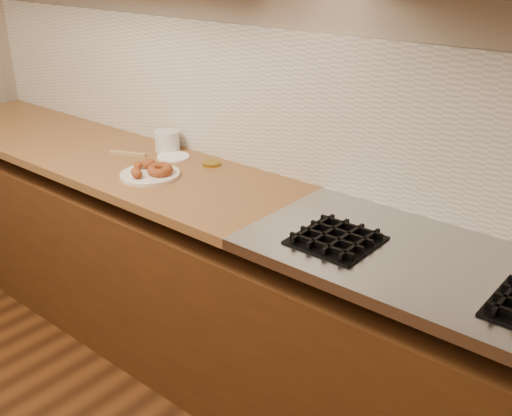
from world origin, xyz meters
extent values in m
cube|color=tan|center=(0.00, 2.00, 1.35)|extent=(4.00, 0.02, 2.70)
cube|color=#4B2B10|center=(0.00, 1.69, 0.39)|extent=(3.60, 0.60, 0.77)
cube|color=olive|center=(-0.65, 1.69, 0.88)|extent=(2.30, 0.62, 0.04)
cube|color=#9EA0A5|center=(1.15, 1.69, 0.88)|extent=(1.30, 0.62, 0.04)
cube|color=silver|center=(0.00, 1.99, 1.20)|extent=(3.60, 0.02, 0.60)
cube|color=black|center=(0.80, 1.61, 0.90)|extent=(0.26, 0.26, 0.01)
cube|color=black|center=(0.71, 1.61, 0.92)|extent=(0.01, 0.24, 0.02)
cube|color=black|center=(0.80, 1.52, 0.92)|extent=(0.24, 0.01, 0.02)
cube|color=black|center=(0.77, 1.61, 0.92)|extent=(0.01, 0.24, 0.02)
cube|color=black|center=(0.80, 1.58, 0.92)|extent=(0.24, 0.01, 0.02)
cube|color=black|center=(0.83, 1.61, 0.92)|extent=(0.01, 0.24, 0.02)
cube|color=black|center=(0.80, 1.64, 0.92)|extent=(0.24, 0.01, 0.02)
cube|color=black|center=(0.89, 1.61, 0.92)|extent=(0.01, 0.24, 0.02)
cube|color=black|center=(0.80, 1.70, 0.92)|extent=(0.24, 0.01, 0.02)
cube|color=black|center=(1.36, 1.61, 0.92)|extent=(0.01, 0.24, 0.02)
cylinder|color=silver|center=(-0.13, 1.62, 0.91)|extent=(0.25, 0.25, 0.01)
torus|color=#994620|center=(-0.09, 1.64, 0.93)|extent=(0.15, 0.16, 0.05)
ellipsoid|color=#994620|center=(-0.18, 1.65, 0.94)|extent=(0.08, 0.08, 0.04)
ellipsoid|color=#994620|center=(-0.21, 1.62, 0.93)|extent=(0.05, 0.05, 0.03)
ellipsoid|color=#994620|center=(-0.16, 1.56, 0.93)|extent=(0.06, 0.06, 0.03)
ellipsoid|color=#994620|center=(-0.13, 1.54, 0.93)|extent=(0.05, 0.05, 0.04)
cylinder|color=silver|center=(-0.33, 1.89, 0.95)|extent=(0.12, 0.12, 0.10)
cylinder|color=white|center=(-0.23, 1.84, 0.90)|extent=(0.19, 0.19, 0.01)
cylinder|color=#A68529|center=(-0.03, 1.88, 0.91)|extent=(0.10, 0.10, 0.01)
cube|color=tan|center=(-0.42, 1.73, 0.91)|extent=(0.17, 0.09, 0.01)
camera|label=1|loc=(1.73, 0.09, 1.80)|focal=42.00mm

